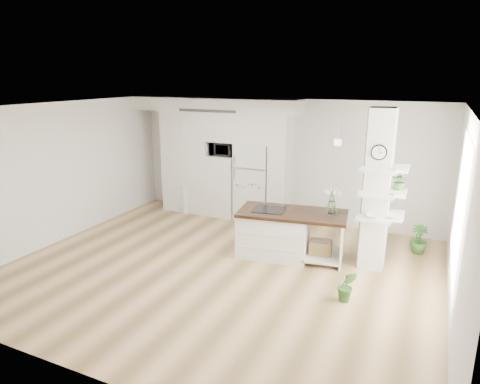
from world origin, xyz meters
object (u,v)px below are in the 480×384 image
(bookshelf, at_px, (183,199))
(floor_plant_a, at_px, (347,286))
(refrigerator, at_px, (254,182))
(kitchen_island, at_px, (280,232))

(bookshelf, distance_m, floor_plant_a, 5.21)
(refrigerator, height_order, floor_plant_a, refrigerator)
(bookshelf, bearing_deg, refrigerator, 28.40)
(refrigerator, bearing_deg, floor_plant_a, -47.02)
(refrigerator, height_order, bookshelf, refrigerator)
(refrigerator, relative_size, bookshelf, 2.72)
(floor_plant_a, bearing_deg, kitchen_island, 141.15)
(kitchen_island, height_order, bookshelf, kitchen_island)
(refrigerator, bearing_deg, kitchen_island, -54.17)
(kitchen_island, relative_size, bookshelf, 3.12)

